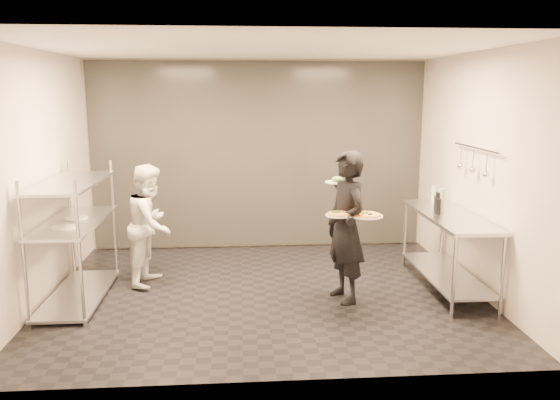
{
  "coord_description": "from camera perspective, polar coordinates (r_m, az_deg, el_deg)",
  "views": [
    {
      "loc": [
        -0.28,
        -6.1,
        2.34
      ],
      "look_at": [
        0.18,
        0.09,
        1.1
      ],
      "focal_mm": 35.0,
      "sensor_mm": 36.0,
      "label": 1
    }
  ],
  "objects": [
    {
      "name": "pos_monitor",
      "position": [
        6.76,
        16.1,
        -0.5
      ],
      "size": [
        0.11,
        0.26,
        0.18
      ],
      "primitive_type": "cube",
      "rotation": [
        0.0,
        0.0,
        -0.24
      ],
      "color": "black",
      "rests_on": "prep_counter"
    },
    {
      "name": "utensil_rail",
      "position": [
        6.72,
        19.6,
        3.86
      ],
      "size": [
        0.07,
        1.2,
        0.31
      ],
      "color": "#AFB1B6",
      "rests_on": "room_shell"
    },
    {
      "name": "waiter",
      "position": [
        6.13,
        6.92,
        -2.83
      ],
      "size": [
        0.58,
        0.72,
        1.71
      ],
      "primitive_type": "imported",
      "rotation": [
        0.0,
        0.0,
        -1.26
      ],
      "color": "black",
      "rests_on": "ground"
    },
    {
      "name": "prep_counter",
      "position": [
        6.8,
        17.17,
        -3.84
      ],
      "size": [
        0.6,
        1.8,
        0.92
      ],
      "color": "#AFB1B6",
      "rests_on": "ground"
    },
    {
      "name": "bottle_clear",
      "position": [
        7.45,
        15.75,
        0.67
      ],
      "size": [
        0.06,
        0.06,
        0.2
      ],
      "primitive_type": "cylinder",
      "color": "#97A597",
      "rests_on": "prep_counter"
    },
    {
      "name": "pizza_plate_far",
      "position": [
        5.95,
        9.06,
        -1.57
      ],
      "size": [
        0.35,
        0.35,
        0.05
      ],
      "color": "silver",
      "rests_on": "waiter"
    },
    {
      "name": "bottle_dark",
      "position": [
        6.78,
        16.24,
        -0.22
      ],
      "size": [
        0.07,
        0.07,
        0.24
      ],
      "primitive_type": "cylinder",
      "color": "black",
      "rests_on": "prep_counter"
    },
    {
      "name": "pass_rack",
      "position": [
        6.57,
        -20.69,
        -3.3
      ],
      "size": [
        0.6,
        1.6,
        1.5
      ],
      "color": "#AFB1B6",
      "rests_on": "ground"
    },
    {
      "name": "pizza_plate_near",
      "position": [
        5.89,
        6.16,
        -1.49
      ],
      "size": [
        0.29,
        0.29,
        0.05
      ],
      "color": "silver",
      "rests_on": "waiter"
    },
    {
      "name": "chef",
      "position": [
        6.85,
        -13.37,
        -2.51
      ],
      "size": [
        0.68,
        0.81,
        1.48
      ],
      "primitive_type": "imported",
      "rotation": [
        0.0,
        0.0,
        1.39
      ],
      "color": "white",
      "rests_on": "ground"
    },
    {
      "name": "salad_plate",
      "position": [
        6.26,
        6.02,
        2.04
      ],
      "size": [
        0.28,
        0.28,
        0.07
      ],
      "color": "silver",
      "rests_on": "waiter"
    },
    {
      "name": "bottle_green",
      "position": [
        6.78,
        16.51,
        -0.04
      ],
      "size": [
        0.08,
        0.08,
        0.28
      ],
      "primitive_type": "cylinder",
      "color": "#97A597",
      "rests_on": "prep_counter"
    },
    {
      "name": "room_shell",
      "position": [
        7.34,
        -2.03,
        3.93
      ],
      "size": [
        5.0,
        4.0,
        2.8
      ],
      "color": "black",
      "rests_on": "ground"
    }
  ]
}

